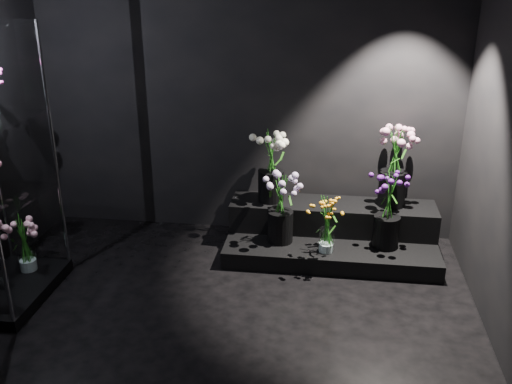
# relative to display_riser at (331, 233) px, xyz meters

# --- Properties ---
(floor) EXTENTS (4.00, 4.00, 0.00)m
(floor) POSITION_rel_display_riser_xyz_m (-0.85, -1.62, -0.18)
(floor) COLOR black
(floor) RESTS_ON ground
(wall_back) EXTENTS (4.00, 0.00, 4.00)m
(wall_back) POSITION_rel_display_riser_xyz_m (-0.85, 0.38, 1.22)
(wall_back) COLOR black
(wall_back) RESTS_ON floor
(wall_front) EXTENTS (4.00, 0.00, 4.00)m
(wall_front) POSITION_rel_display_riser_xyz_m (-0.85, -3.62, 1.22)
(wall_front) COLOR black
(wall_front) RESTS_ON floor
(display_riser) EXTENTS (1.91, 0.85, 0.42)m
(display_riser) POSITION_rel_display_riser_xyz_m (0.00, 0.00, 0.00)
(display_riser) COLOR black
(display_riser) RESTS_ON floor
(bouquet_orange_bells) EXTENTS (0.28, 0.28, 0.52)m
(bouquet_orange_bells) POSITION_rel_display_riser_xyz_m (-0.04, -0.35, 0.25)
(bouquet_orange_bells) COLOR white
(bouquet_orange_bells) RESTS_ON display_riser
(bouquet_lilac) EXTENTS (0.41, 0.41, 0.63)m
(bouquet_lilac) POSITION_rel_display_riser_xyz_m (-0.46, -0.21, 0.35)
(bouquet_lilac) COLOR black
(bouquet_lilac) RESTS_ON display_riser
(bouquet_purple) EXTENTS (0.38, 0.38, 0.68)m
(bouquet_purple) POSITION_rel_display_riser_xyz_m (0.48, -0.18, 0.35)
(bouquet_purple) COLOR black
(bouquet_purple) RESTS_ON display_riser
(bouquet_cream_roses) EXTENTS (0.43, 0.43, 0.69)m
(bouquet_cream_roses) POSITION_rel_display_riser_xyz_m (-0.58, 0.11, 0.66)
(bouquet_cream_roses) COLOR black
(bouquet_cream_roses) RESTS_ON display_riser
(bouquet_pink_roses) EXTENTS (0.46, 0.46, 0.75)m
(bouquet_pink_roses) POSITION_rel_display_riser_xyz_m (0.53, 0.15, 0.67)
(bouquet_pink_roses) COLOR black
(bouquet_pink_roses) RESTS_ON display_riser
(bouquet_case_base_pink) EXTENTS (0.36, 0.36, 0.50)m
(bouquet_case_base_pink) POSITION_rel_display_riser_xyz_m (-2.53, -0.91, 0.19)
(bouquet_case_base_pink) COLOR white
(bouquet_case_base_pink) RESTS_ON display_case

